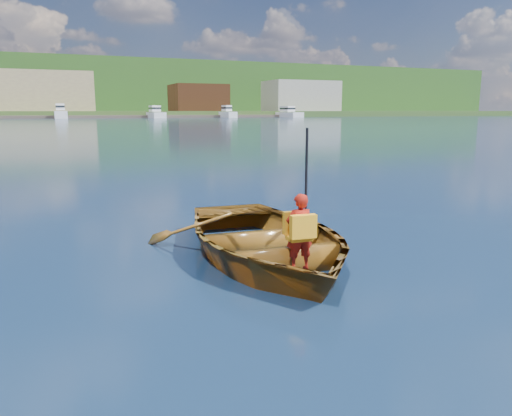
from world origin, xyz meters
The scene contains 8 objects.
ground centered at (0.00, 0.00, 0.00)m, with size 600.00×600.00×0.00m.
rowboat centered at (-0.94, -0.11, 0.30)m, with size 3.38×4.53×0.90m.
child_paddler centered at (-0.84, -1.01, 0.62)m, with size 0.38×0.35×1.82m.
shoreline centered at (0.00, 236.61, 10.32)m, with size 400.00×140.00×22.00m.
dock centered at (-11.19, 148.00, 0.40)m, with size 160.02×4.86×0.80m.
waterfront_buildings centered at (-7.74, 165.00, 7.74)m, with size 202.00×16.00×14.00m.
marina_yachts centered at (2.56, 143.33, 1.36)m, with size 143.26×13.63×4.29m.
hillside_trees centered at (-6.69, 229.99, 16.43)m, with size 303.18×87.87×24.93m.
Camera 1 is at (-3.72, -6.55, 2.13)m, focal length 35.00 mm.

